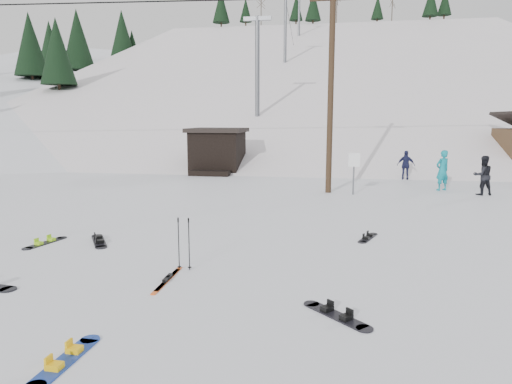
# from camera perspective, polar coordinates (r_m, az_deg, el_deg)

# --- Properties ---
(ground) EXTENTS (200.00, 200.00, 0.00)m
(ground) POSITION_cam_1_polar(r_m,az_deg,el_deg) (7.93, -7.93, -15.91)
(ground) COLOR white
(ground) RESTS_ON ground
(ski_slope) EXTENTS (60.00, 85.24, 65.97)m
(ski_slope) POSITION_cam_1_polar(r_m,az_deg,el_deg) (63.75, 7.52, -4.80)
(ski_slope) COLOR white
(ski_slope) RESTS_ON ground
(ridge_left) EXTENTS (47.54, 95.03, 58.38)m
(ridge_left) POSITION_cam_1_polar(r_m,az_deg,el_deg) (68.38, -24.56, -3.75)
(ridge_left) COLOR white
(ridge_left) RESTS_ON ground
(treeline_left) EXTENTS (20.00, 64.00, 10.00)m
(treeline_left) POSITION_cam_1_polar(r_m,az_deg,el_deg) (59.31, -28.00, 4.90)
(treeline_left) COLOR black
(treeline_left) RESTS_ON ground
(treeline_crest) EXTENTS (50.00, 6.00, 10.00)m
(treeline_crest) POSITION_cam_1_polar(r_m,az_deg,el_deg) (92.92, 8.47, 7.05)
(treeline_crest) COLOR black
(treeline_crest) RESTS_ON ski_slope
(utility_pole) EXTENTS (2.00, 0.26, 9.00)m
(utility_pole) POSITION_cam_1_polar(r_m,az_deg,el_deg) (20.87, 9.33, 12.74)
(utility_pole) COLOR #3A2819
(utility_pole) RESTS_ON ground
(trail_sign) EXTENTS (0.50, 0.09, 1.85)m
(trail_sign) POSITION_cam_1_polar(r_m,az_deg,el_deg) (20.53, 12.15, 3.19)
(trail_sign) COLOR #595B60
(trail_sign) RESTS_ON ground
(lift_hut) EXTENTS (3.40, 4.10, 2.75)m
(lift_hut) POSITION_cam_1_polar(r_m,az_deg,el_deg) (28.77, -4.84, 5.21)
(lift_hut) COLOR black
(lift_hut) RESTS_ON ground
(lift_tower_near) EXTENTS (2.20, 0.36, 8.00)m
(lift_tower_near) POSITION_cam_1_polar(r_m,az_deg,el_deg) (37.62, 0.18, 16.09)
(lift_tower_near) COLOR #595B60
(lift_tower_near) RESTS_ON ski_slope
(lift_tower_mid) EXTENTS (2.20, 0.36, 8.00)m
(lift_tower_mid) POSITION_cam_1_polar(r_m,az_deg,el_deg) (58.22, 3.69, 20.09)
(lift_tower_mid) COLOR #595B60
(lift_tower_mid) RESTS_ON ski_slope
(lift_tower_far) EXTENTS (2.20, 0.36, 8.00)m
(lift_tower_far) POSITION_cam_1_polar(r_m,az_deg,el_deg) (79.04, 5.42, 21.97)
(lift_tower_far) COLOR #595B60
(lift_tower_far) RESTS_ON ski_slope
(hero_snowboard) EXTENTS (0.33, 1.55, 0.11)m
(hero_snowboard) POSITION_cam_1_polar(r_m,az_deg,el_deg) (7.27, -22.77, -18.79)
(hero_snowboard) COLOR #193BA5
(hero_snowboard) RESTS_ON ground
(hero_skis) EXTENTS (0.12, 1.66, 0.09)m
(hero_skis) POSITION_cam_1_polar(r_m,az_deg,el_deg) (9.89, -11.00, -10.65)
(hero_skis) COLOR #CF4A15
(hero_skis) RESTS_ON ground
(ski_poles) EXTENTS (0.33, 0.09, 1.19)m
(ski_poles) POSITION_cam_1_polar(r_m,az_deg,el_deg) (10.32, -9.01, -6.35)
(ski_poles) COLOR black
(ski_poles) RESTS_ON ground
(board_scatter_b) EXTENTS (1.02, 1.39, 0.11)m
(board_scatter_b) POSITION_cam_1_polar(r_m,az_deg,el_deg) (13.31, -19.03, -5.78)
(board_scatter_b) COLOR black
(board_scatter_b) RESTS_ON ground
(board_scatter_c) EXTENTS (0.52, 1.41, 0.10)m
(board_scatter_c) POSITION_cam_1_polar(r_m,az_deg,el_deg) (13.69, -24.85, -5.74)
(board_scatter_c) COLOR black
(board_scatter_c) RESTS_ON ground
(board_scatter_d) EXTENTS (1.18, 1.13, 0.11)m
(board_scatter_d) POSITION_cam_1_polar(r_m,az_deg,el_deg) (8.20, 10.02, -14.88)
(board_scatter_d) COLOR black
(board_scatter_d) RESTS_ON ground
(board_scatter_f) EXTENTS (0.62, 1.22, 0.09)m
(board_scatter_f) POSITION_cam_1_polar(r_m,az_deg,el_deg) (13.33, 13.81, -5.54)
(board_scatter_f) COLOR black
(board_scatter_f) RESTS_ON ground
(skier_teal) EXTENTS (0.82, 0.74, 1.89)m
(skier_teal) POSITION_cam_1_polar(r_m,az_deg,el_deg) (23.02, 22.27, 2.52)
(skier_teal) COLOR #0D7C8A
(skier_teal) RESTS_ON ground
(skier_dark) EXTENTS (0.97, 0.83, 1.74)m
(skier_dark) POSITION_cam_1_polar(r_m,az_deg,el_deg) (22.40, 26.49, 1.87)
(skier_dark) COLOR black
(skier_dark) RESTS_ON ground
(skier_navy) EXTENTS (1.00, 0.58, 1.60)m
(skier_navy) POSITION_cam_1_polar(r_m,az_deg,el_deg) (26.42, 18.23, 3.21)
(skier_navy) COLOR #191B3F
(skier_navy) RESTS_ON ground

